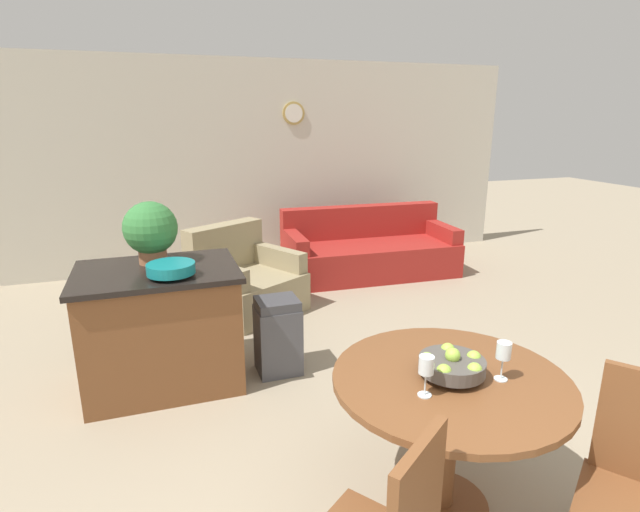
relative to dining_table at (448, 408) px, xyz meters
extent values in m
cube|color=beige|center=(-0.21, 4.82, 0.75)|extent=(8.00, 0.06, 2.70)
cylinder|color=tan|center=(0.59, 4.78, 1.42)|extent=(0.30, 0.02, 0.30)
cylinder|color=white|center=(0.59, 4.76, 1.42)|extent=(0.24, 0.01, 0.24)
cylinder|color=brown|center=(0.00, 0.00, -0.58)|extent=(0.49, 0.49, 0.04)
cylinder|color=brown|center=(0.00, 0.00, -0.21)|extent=(0.12, 0.12, 0.70)
cylinder|color=brown|center=(0.00, 0.00, 0.16)|extent=(1.16, 1.16, 0.03)
cube|color=brown|center=(-0.54, -0.63, 0.11)|extent=(0.34, 0.26, 0.52)
cylinder|color=brown|center=(0.52, -0.39, -0.40)|extent=(0.04, 0.04, 0.39)
cube|color=brown|center=(0.48, -0.66, -0.18)|extent=(0.59, 0.59, 0.05)
cylinder|color=#4C4742|center=(0.00, 0.00, 0.19)|extent=(0.12, 0.12, 0.03)
cylinder|color=#4C4742|center=(0.00, 0.00, 0.24)|extent=(0.32, 0.32, 0.07)
sphere|color=#99C142|center=(0.12, 0.00, 0.26)|extent=(0.07, 0.07, 0.07)
sphere|color=#99C142|center=(0.05, 0.11, 0.26)|extent=(0.07, 0.07, 0.07)
sphere|color=#99C142|center=(-0.11, 0.06, 0.26)|extent=(0.07, 0.07, 0.07)
sphere|color=#99C142|center=(-0.09, -0.07, 0.26)|extent=(0.07, 0.07, 0.07)
sphere|color=#99C142|center=(0.05, -0.11, 0.26)|extent=(0.07, 0.07, 0.07)
sphere|color=#99C142|center=(0.00, 0.00, 0.29)|extent=(0.07, 0.07, 0.07)
cylinder|color=silver|center=(-0.21, -0.11, 0.18)|extent=(0.06, 0.06, 0.01)
cylinder|color=silver|center=(-0.21, -0.11, 0.24)|extent=(0.01, 0.01, 0.11)
cylinder|color=silver|center=(-0.21, -0.11, 0.33)|extent=(0.07, 0.07, 0.08)
cylinder|color=silver|center=(0.21, -0.10, 0.18)|extent=(0.06, 0.06, 0.01)
cylinder|color=silver|center=(0.21, -0.10, 0.24)|extent=(0.01, 0.01, 0.11)
cylinder|color=silver|center=(0.21, -0.10, 0.33)|extent=(0.07, 0.07, 0.08)
cube|color=brown|center=(-1.32, 1.82, -0.16)|extent=(1.10, 0.80, 0.88)
cube|color=black|center=(-1.32, 1.82, 0.30)|extent=(1.16, 0.86, 0.04)
cylinder|color=#147A7F|center=(-1.22, 1.59, 0.33)|extent=(0.12, 0.12, 0.02)
cylinder|color=#147A7F|center=(-1.22, 1.59, 0.38)|extent=(0.33, 0.33, 0.07)
cylinder|color=#A36642|center=(-1.33, 1.99, 0.38)|extent=(0.21, 0.21, 0.12)
sphere|color=#387F3D|center=(-1.33, 1.99, 0.59)|extent=(0.40, 0.40, 0.40)
cube|color=#47474C|center=(-0.45, 1.70, -0.32)|extent=(0.34, 0.30, 0.54)
cube|color=#3C3C41|center=(-0.45, 1.70, -0.02)|extent=(0.32, 0.29, 0.07)
cube|color=maroon|center=(1.30, 3.77, -0.39)|extent=(2.20, 1.05, 0.42)
cube|color=maroon|center=(1.32, 4.14, 0.03)|extent=(2.16, 0.31, 0.42)
cube|color=maroon|center=(0.30, 3.82, -0.29)|extent=(0.20, 0.88, 0.61)
cube|color=maroon|center=(2.30, 3.73, -0.29)|extent=(0.20, 0.88, 0.61)
cube|color=#998966|center=(-0.43, 3.07, -0.40)|extent=(1.26, 1.27, 0.40)
cube|color=#998966|center=(-0.61, 3.39, 0.04)|extent=(0.90, 0.63, 0.48)
cube|color=#998966|center=(-0.77, 2.88, -0.29)|extent=(0.54, 0.82, 0.61)
cube|color=#998966|center=(-0.09, 3.26, -0.29)|extent=(0.54, 0.82, 0.61)
camera|label=1|loc=(-1.31, -1.85, 1.41)|focal=28.00mm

